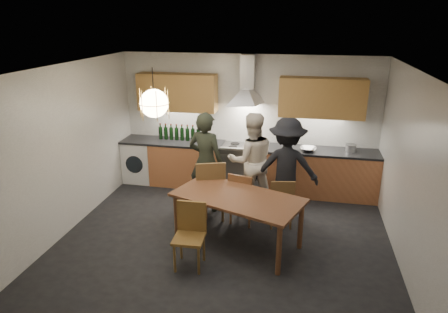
% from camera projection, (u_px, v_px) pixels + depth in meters
% --- Properties ---
extents(ground, '(5.00, 5.00, 0.00)m').
position_uv_depth(ground, '(225.00, 238.00, 6.20)').
color(ground, black).
rests_on(ground, ground).
extents(room_shell, '(5.02, 4.52, 2.61)m').
position_uv_depth(room_shell, '(225.00, 132.00, 5.64)').
color(room_shell, white).
rests_on(room_shell, ground).
extents(counter_run, '(5.00, 0.62, 0.90)m').
position_uv_depth(counter_run, '(246.00, 167.00, 7.85)').
color(counter_run, '#CE804F').
rests_on(counter_run, ground).
extents(range_stove, '(0.90, 0.60, 0.92)m').
position_uv_depth(range_stove, '(245.00, 168.00, 7.85)').
color(range_stove, silver).
rests_on(range_stove, ground).
extents(wall_fixtures, '(4.30, 0.54, 1.10)m').
position_uv_depth(wall_fixtures, '(247.00, 94.00, 7.49)').
color(wall_fixtures, tan).
rests_on(wall_fixtures, ground).
extents(pendant_lamp, '(0.43, 0.43, 0.70)m').
position_uv_depth(pendant_lamp, '(154.00, 103.00, 5.61)').
color(pendant_lamp, black).
rests_on(pendant_lamp, ground).
extents(dining_table, '(2.07, 1.51, 0.79)m').
position_uv_depth(dining_table, '(238.00, 202.00, 5.83)').
color(dining_table, brown).
rests_on(dining_table, ground).
extents(chair_back_left, '(0.61, 0.61, 1.06)m').
position_uv_depth(chair_back_left, '(210.00, 187.00, 6.57)').
color(chair_back_left, brown).
rests_on(chair_back_left, ground).
extents(chair_back_mid, '(0.49, 0.49, 0.90)m').
position_uv_depth(chair_back_mid, '(242.00, 195.00, 6.46)').
color(chair_back_mid, brown).
rests_on(chair_back_mid, ground).
extents(chair_back_right, '(0.45, 0.45, 0.84)m').
position_uv_depth(chair_back_right, '(281.00, 200.00, 6.37)').
color(chair_back_right, brown).
rests_on(chair_back_right, ground).
extents(chair_front, '(0.42, 0.42, 0.90)m').
position_uv_depth(chair_front, '(190.00, 230.00, 5.42)').
color(chair_front, brown).
rests_on(chair_front, ground).
extents(person_left, '(0.73, 0.57, 1.76)m').
position_uv_depth(person_left, '(206.00, 162.00, 6.89)').
color(person_left, black).
rests_on(person_left, ground).
extents(person_mid, '(1.00, 0.89, 1.72)m').
position_uv_depth(person_mid, '(251.00, 161.00, 7.01)').
color(person_mid, beige).
rests_on(person_mid, ground).
extents(person_right, '(1.12, 0.67, 1.70)m').
position_uv_depth(person_right, '(286.00, 167.00, 6.76)').
color(person_right, black).
rests_on(person_right, ground).
extents(mixing_bowl, '(0.32, 0.32, 0.07)m').
position_uv_depth(mixing_bowl, '(308.00, 149.00, 7.37)').
color(mixing_bowl, '#B3B3B6').
rests_on(mixing_bowl, counter_run).
extents(stock_pot, '(0.19, 0.19, 0.13)m').
position_uv_depth(stock_pot, '(351.00, 148.00, 7.33)').
color(stock_pot, silver).
rests_on(stock_pot, counter_run).
extents(wine_bottles, '(0.87, 0.08, 0.32)m').
position_uv_depth(wine_bottles, '(179.00, 132.00, 8.00)').
color(wine_bottles, black).
rests_on(wine_bottles, counter_run).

